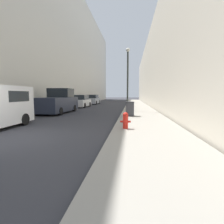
{
  "coord_description": "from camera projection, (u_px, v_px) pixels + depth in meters",
  "views": [
    {
      "loc": [
        4.47,
        -5.85,
        1.66
      ],
      "look_at": [
        2.0,
        16.01,
        -0.54
      ],
      "focal_mm": 28.0,
      "sensor_mm": 36.0,
      "label": 1
    }
  ],
  "objects": [
    {
      "name": "fire_hydrant",
      "position": [
        125.0,
        120.0,
        7.87
      ],
      "size": [
        0.48,
        0.36,
        0.74
      ],
      "color": "red",
      "rests_on": "sidewalk_right"
    },
    {
      "name": "trash_bin",
      "position": [
        130.0,
        109.0,
        12.52
      ],
      "size": [
        0.59,
        0.66,
        1.03
      ],
      "color": "#3D3D42",
      "rests_on": "sidewalk_right"
    },
    {
      "name": "parked_sedan_far",
      "position": [
        93.0,
        100.0,
        30.7
      ],
      "size": [
        1.94,
        4.62,
        1.65
      ],
      "color": "#A3A8B2",
      "rests_on": "ground"
    },
    {
      "name": "lamppost",
      "position": [
        128.0,
        77.0,
        16.34
      ],
      "size": [
        0.36,
        0.36,
        5.83
      ],
      "color": "#2D332D",
      "rests_on": "sidewalk_right"
    },
    {
      "name": "pickup_truck",
      "position": [
        58.0,
        102.0,
        15.91
      ],
      "size": [
        2.27,
        5.52,
        2.24
      ],
      "color": "#232838",
      "rests_on": "ground"
    },
    {
      "name": "ground_plane",
      "position": [
        10.0,
        140.0,
        6.45
      ],
      "size": [
        200.0,
        200.0,
        0.0
      ],
      "primitive_type": "plane",
      "color": "#333338"
    },
    {
      "name": "parked_sedan_near",
      "position": [
        81.0,
        102.0,
        23.12
      ],
      "size": [
        1.86,
        4.4,
        1.62
      ],
      "color": "silver",
      "rests_on": "ground"
    },
    {
      "name": "building_right_stone",
      "position": [
        181.0,
        72.0,
        30.17
      ],
      "size": [
        12.0,
        60.0,
        10.94
      ],
      "color": "beige",
      "rests_on": "ground"
    },
    {
      "name": "building_left_glass",
      "position": [
        50.0,
        50.0,
        32.37
      ],
      "size": [
        12.0,
        60.0,
        19.78
      ],
      "color": "beige",
      "rests_on": "ground"
    },
    {
      "name": "sidewalk_right",
      "position": [
        137.0,
        106.0,
        23.65
      ],
      "size": [
        3.21,
        60.0,
        0.13
      ],
      "color": "gray",
      "rests_on": "ground"
    }
  ]
}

